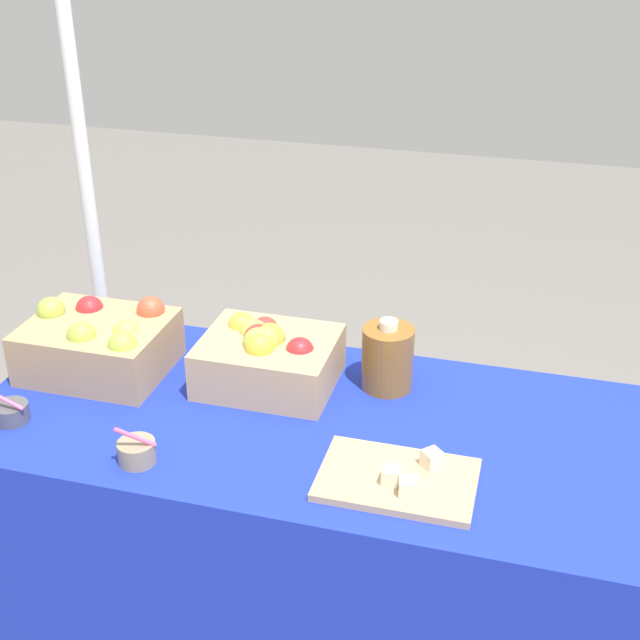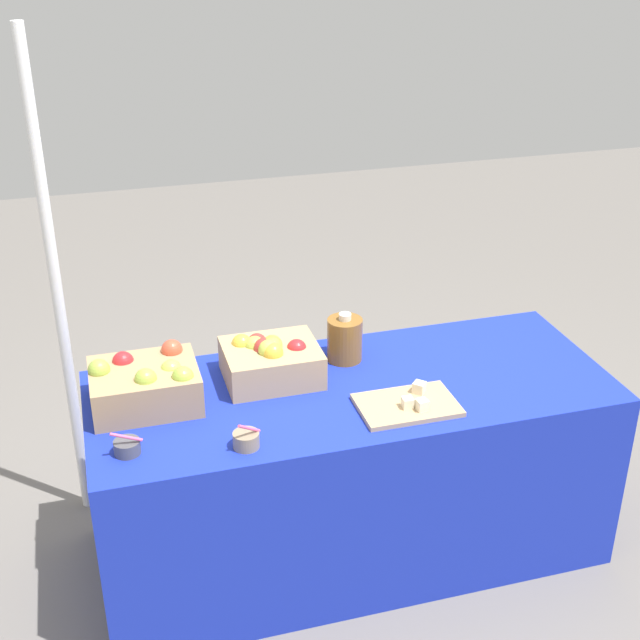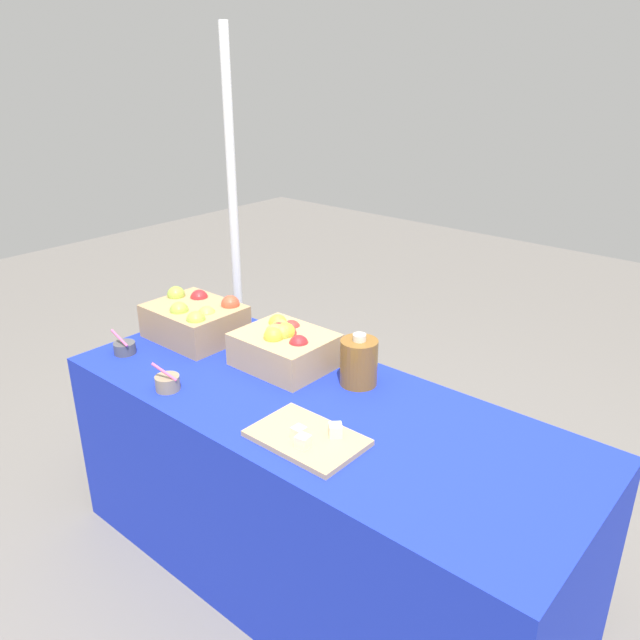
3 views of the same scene
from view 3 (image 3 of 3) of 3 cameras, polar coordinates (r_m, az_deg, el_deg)
The scene contains 9 objects.
ground_plane at distance 2.61m, azimuth -0.43°, elevation -21.60°, with size 10.00×10.00×0.00m, color slate.
table at distance 2.37m, azimuth -0.46°, elevation -15.17°, with size 1.90×0.76×0.74m, color #192DB7.
apple_crate_left at distance 2.65m, azimuth -11.23°, elevation 0.05°, with size 0.37×0.30×0.18m.
apple_crate_middle at distance 2.37m, azimuth -3.26°, elevation -2.32°, with size 0.34×0.28×0.17m.
cutting_board_front at distance 1.95m, azimuth -1.13°, elevation -10.61°, with size 0.34×0.23×0.06m.
sample_bowl_near at distance 2.60m, azimuth -17.30°, elevation -2.41°, with size 0.10×0.09×0.10m.
sample_bowl_mid at distance 2.28m, azimuth -13.66°, elevation -5.53°, with size 0.09×0.09×0.11m.
cider_jug at distance 2.24m, azimuth 3.54°, elevation -3.80°, with size 0.13×0.13×0.19m.
tent_pole at distance 3.08m, azimuth -7.70°, elevation 6.73°, with size 0.04×0.04×1.97m, color white.
Camera 3 is at (1.23, -1.41, 1.82)m, focal length 35.30 mm.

